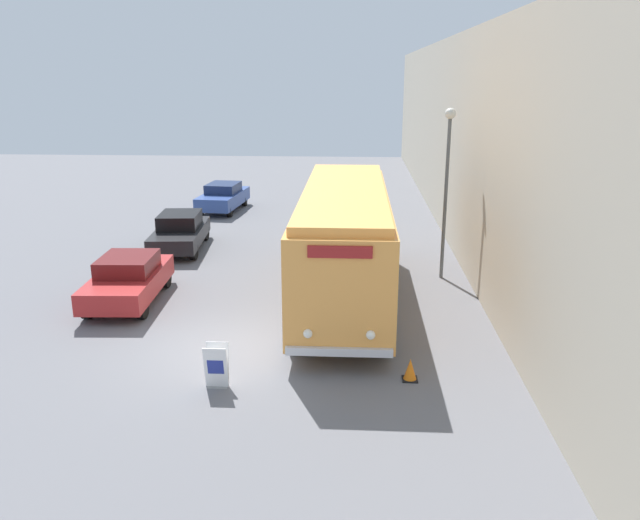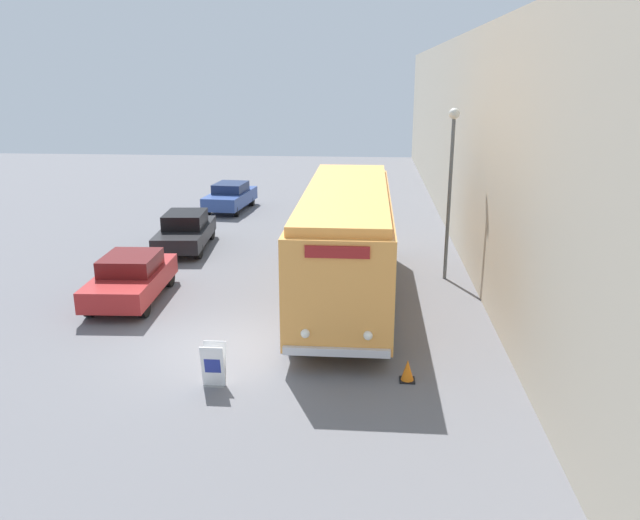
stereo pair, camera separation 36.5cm
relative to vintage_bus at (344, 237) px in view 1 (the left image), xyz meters
name	(u,v)px [view 1 (the left image)]	position (x,y,z in m)	size (l,w,h in m)	color
ground_plane	(225,349)	(-2.99, -4.11, -1.98)	(80.00, 80.00, 0.00)	slate
building_wall_right	(462,145)	(4.43, 5.89, 2.23)	(0.30, 60.00, 8.41)	#B2A893
vintage_bus	(344,237)	(0.00, 0.00, 0.00)	(2.65, 10.92, 3.53)	black
sign_board	(217,367)	(-2.75, -6.12, -1.48)	(0.53, 0.39, 1.03)	gray
streetlamp	(447,169)	(3.38, 2.24, 1.84)	(0.36, 0.36, 5.80)	#595E60
parked_car_near	(128,279)	(-6.68, -0.76, -1.24)	(2.06, 4.27, 1.46)	black
parked_car_mid	(180,231)	(-6.74, 5.37, -1.23)	(2.16, 4.49, 1.49)	black
parked_car_far	(223,197)	(-6.55, 12.97, -1.25)	(2.17, 4.29, 1.43)	black
traffic_cone	(410,370)	(1.66, -5.54, -1.72)	(0.36, 0.36, 0.53)	black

